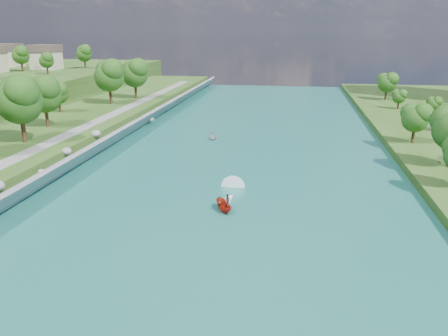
# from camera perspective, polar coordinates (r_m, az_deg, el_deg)

# --- Properties ---
(ground) EXTENTS (260.00, 260.00, 0.00)m
(ground) POSITION_cam_1_polar(r_m,az_deg,el_deg) (50.29, -2.47, -8.80)
(ground) COLOR #2D5119
(ground) RESTS_ON ground
(river_water) EXTENTS (55.00, 240.00, 0.10)m
(river_water) POSITION_cam_1_polar(r_m,az_deg,el_deg) (68.48, 0.89, -1.40)
(river_water) COLOR #195F52
(river_water) RESTS_ON ground
(ridge_west) EXTENTS (60.00, 120.00, 9.00)m
(ridge_west) POSITION_cam_1_polar(r_m,az_deg,el_deg) (167.60, -24.46, 9.95)
(ridge_west) COLOR #2D5119
(ridge_west) RESTS_ON ground
(riprap_bank) EXTENTS (4.26, 236.00, 4.50)m
(riprap_bank) POSITION_cam_1_polar(r_m,az_deg,el_deg) (75.40, -19.03, 0.82)
(riprap_bank) COLOR slate
(riprap_bank) RESTS_ON ground
(riverside_path) EXTENTS (3.00, 200.00, 0.10)m
(riverside_path) POSITION_cam_1_polar(r_m,az_deg,el_deg) (78.79, -23.20, 2.35)
(riverside_path) COLOR gray
(riverside_path) RESTS_ON berm_west
(ridge_houses) EXTENTS (29.50, 29.50, 8.40)m
(ridge_houses) POSITION_cam_1_polar(r_m,az_deg,el_deg) (174.47, -25.66, 12.96)
(ridge_houses) COLOR beige
(ridge_houses) RESTS_ON ridge_west
(trees_ridge) EXTENTS (21.32, 44.55, 10.50)m
(trees_ridge) POSITION_cam_1_polar(r_m,az_deg,el_deg) (156.28, -23.73, 13.07)
(trees_ridge) COLOR #164612
(trees_ridge) RESTS_ON ridge_west
(motorboat) EXTENTS (3.60, 18.76, 2.07)m
(motorboat) POSITION_cam_1_polar(r_m,az_deg,el_deg) (57.97, 0.24, -4.31)
(motorboat) COLOR #B41D0E
(motorboat) RESTS_ON river_water
(raft) EXTENTS (2.77, 3.53, 1.53)m
(raft) POSITION_cam_1_polar(r_m,az_deg,el_deg) (93.25, -1.54, 4.02)
(raft) COLOR #969A9E
(raft) RESTS_ON river_water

